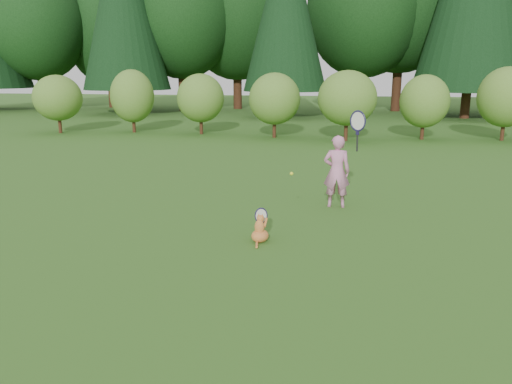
# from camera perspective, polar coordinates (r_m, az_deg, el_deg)

# --- Properties ---
(ground) EXTENTS (100.00, 100.00, 0.00)m
(ground) POSITION_cam_1_polar(r_m,az_deg,el_deg) (7.26, -2.67, -6.78)
(ground) COLOR #205618
(ground) RESTS_ON ground
(shrub_row) EXTENTS (28.00, 3.00, 2.80)m
(shrub_row) POSITION_cam_1_polar(r_m,az_deg,el_deg) (19.73, 5.66, 10.20)
(shrub_row) COLOR #547A26
(shrub_row) RESTS_ON ground
(child) EXTENTS (0.75, 0.45, 2.07)m
(child) POSITION_cam_1_polar(r_m,az_deg,el_deg) (9.55, 9.28, 2.52)
(child) COLOR pink
(child) RESTS_ON ground
(cat) EXTENTS (0.40, 0.60, 0.60)m
(cat) POSITION_cam_1_polar(r_m,az_deg,el_deg) (7.60, 0.46, -4.04)
(cat) COLOR #BE5A24
(cat) RESTS_ON ground
(tennis_ball) EXTENTS (0.06, 0.06, 0.06)m
(tennis_ball) POSITION_cam_1_polar(r_m,az_deg,el_deg) (8.34, 4.09, 2.11)
(tennis_ball) COLOR yellow
(tennis_ball) RESTS_ON ground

